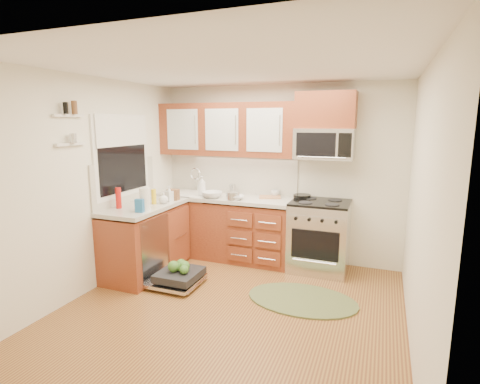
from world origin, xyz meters
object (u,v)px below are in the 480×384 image
at_px(bowl_a, 235,198).
at_px(sink, 191,202).
at_px(upper_cabinets, 227,130).
at_px(cup, 275,193).
at_px(bowl_b, 212,195).
at_px(range, 319,236).
at_px(dishwasher, 177,277).
at_px(rug, 302,300).
at_px(stock_pot, 233,196).
at_px(paper_towel_roll, 145,199).
at_px(cutting_board, 270,197).
at_px(microwave, 324,144).
at_px(skillet, 302,196).

bearing_deg(bowl_a, sink, 167.85).
height_order(upper_cabinets, cup, upper_cabinets).
bearing_deg(bowl_b, range, 6.86).
relative_size(dishwasher, rug, 0.56).
relative_size(range, stock_pot, 5.12).
xyz_separation_m(dishwasher, bowl_b, (0.04, 0.95, 0.87)).
height_order(rug, paper_towel_roll, paper_towel_roll).
height_order(dishwasher, bowl_b, bowl_b).
xyz_separation_m(range, paper_towel_roll, (-1.93, -1.16, 0.59)).
height_order(cutting_board, bowl_a, bowl_a).
xyz_separation_m(microwave, cup, (-0.69, 0.10, -0.73)).
bearing_deg(rug, dishwasher, -174.20).
distance_m(rug, bowl_a, 1.67).
height_order(stock_pot, cutting_board, stock_pot).
relative_size(microwave, paper_towel_roll, 2.75).
height_order(sink, skillet, skillet).
relative_size(bowl_b, cup, 2.27).
bearing_deg(cup, bowl_a, -138.63).
distance_m(skillet, bowl_a, 0.92).
relative_size(rug, cutting_board, 4.11).
distance_m(sink, bowl_a, 0.82).
height_order(sink, stock_pot, stock_pot).
height_order(bowl_b, cup, cup).
bearing_deg(range, paper_towel_roll, -148.98).
distance_m(dishwasher, cutting_board, 1.71).
height_order(stock_pot, paper_towel_roll, paper_towel_roll).
relative_size(upper_cabinets, bowl_a, 8.78).
xyz_separation_m(microwave, dishwasher, (-1.54, -1.25, -1.60)).
distance_m(range, skillet, 0.59).
height_order(sink, cutting_board, cutting_board).
relative_size(range, microwave, 1.25).
relative_size(dishwasher, cutting_board, 2.32).
bearing_deg(stock_pot, range, 10.20).
bearing_deg(dishwasher, range, 36.27).
xyz_separation_m(dishwasher, rug, (1.53, 0.15, -0.09)).
height_order(skillet, cup, cup).
xyz_separation_m(range, dishwasher, (-1.54, -1.13, -0.38)).
bearing_deg(bowl_b, skillet, 15.42).
xyz_separation_m(dishwasher, cutting_board, (0.81, 1.25, 0.84)).
bearing_deg(bowl_a, microwave, 14.74).
xyz_separation_m(upper_cabinets, rug, (1.39, -1.12, -1.86)).
bearing_deg(bowl_b, dishwasher, -92.62).
height_order(rug, bowl_a, bowl_a).
height_order(dishwasher, skillet, skillet).
bearing_deg(sink, range, 0.30).
bearing_deg(range, bowl_a, -171.03).
bearing_deg(bowl_b, bowl_a, 0.00).
distance_m(microwave, bowl_a, 1.40).
relative_size(cutting_board, bowl_a, 1.29).
xyz_separation_m(microwave, cutting_board, (-0.73, 0.00, -0.76)).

